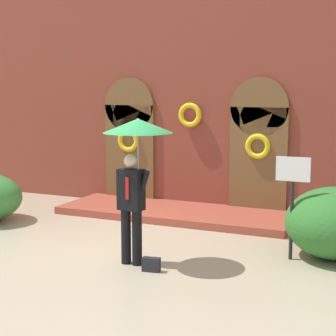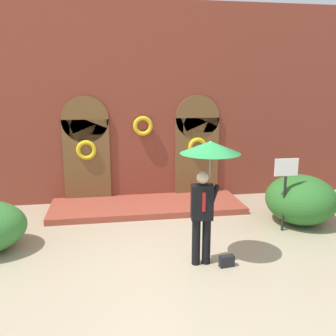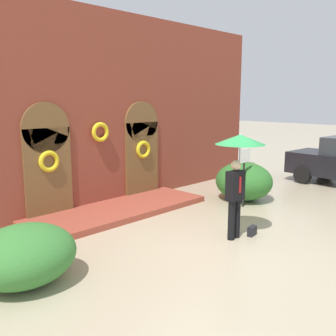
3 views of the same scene
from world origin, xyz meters
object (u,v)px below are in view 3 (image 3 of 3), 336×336
Objects in this scene: person_with_umbrella at (239,155)px; sign_post at (244,168)px; shrub_right at (244,181)px; handbag at (252,231)px; shrub_left at (24,255)px.

person_with_umbrella reaches higher than sign_post.
handbag is at bearing -142.53° from shrub_right.
person_with_umbrella is at bearing 142.49° from handbag.
shrub_left reaches higher than handbag.
person_with_umbrella reaches higher than handbag.
shrub_right reaches higher than handbag.
shrub_right is at bearing 3.45° from shrub_left.
handbag is (0.35, -0.20, -1.80)m from person_with_umbrella.
person_with_umbrella is 1.37× the size of sign_post.
shrub_left is (-4.72, 1.48, 0.41)m from handbag.
sign_post is at bearing 0.14° from shrub_left.
shrub_right is (2.85, 1.72, -1.32)m from person_with_umbrella.
sign_post is (2.20, 1.30, -0.75)m from person_with_umbrella.
shrub_left is 7.24m from shrub_right.
shrub_left is (-6.57, -0.02, -0.65)m from sign_post.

